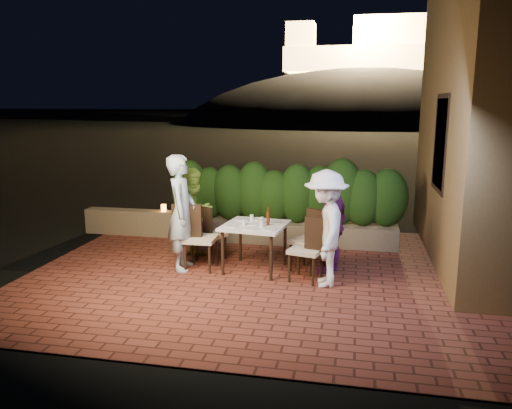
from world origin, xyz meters
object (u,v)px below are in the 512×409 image
(chair_left_front, at_px, (201,237))
(parapet_lamp, at_px, (164,208))
(diner_green, at_px, (195,214))
(diner_purple, at_px, (332,225))
(dining_table, at_px, (255,247))
(diner_blue, at_px, (182,213))
(beer_bottle, at_px, (268,216))
(chair_right_front, at_px, (306,249))
(diner_white, at_px, (326,229))
(bowl, at_px, (257,219))
(chair_right_back, at_px, (308,240))
(chair_left_back, at_px, (211,234))

(chair_left_front, distance_m, parapet_lamp, 2.26)
(diner_green, xyz_separation_m, diner_purple, (2.33, -0.26, -0.02))
(dining_table, distance_m, diner_blue, 1.28)
(dining_table, relative_size, beer_bottle, 3.37)
(chair_left_front, relative_size, diner_purple, 0.69)
(dining_table, relative_size, chair_left_front, 0.90)
(chair_right_front, height_order, diner_white, diner_white)
(chair_left_front, distance_m, diner_white, 2.04)
(parapet_lamp, bearing_deg, dining_table, -37.50)
(bowl, distance_m, diner_purple, 1.23)
(chair_right_back, bearing_deg, beer_bottle, 40.53)
(chair_right_back, height_order, diner_blue, diner_blue)
(dining_table, height_order, chair_right_back, chair_right_back)
(diner_white, bearing_deg, diner_green, -117.16)
(chair_right_front, xyz_separation_m, diner_purple, (0.36, 0.48, 0.27))
(bowl, bearing_deg, chair_left_back, 172.39)
(dining_table, bearing_deg, diner_purple, 7.28)
(chair_left_back, xyz_separation_m, diner_purple, (2.04, -0.22, 0.31))
(diner_white, bearing_deg, chair_right_back, -158.44)
(chair_left_back, height_order, diner_blue, diner_blue)
(chair_right_back, bearing_deg, parapet_lamp, 0.48)
(chair_right_front, bearing_deg, beer_bottle, -11.06)
(chair_left_back, relative_size, parapet_lamp, 6.46)
(chair_right_back, bearing_deg, dining_table, 36.45)
(dining_table, distance_m, beer_bottle, 0.56)
(parapet_lamp, bearing_deg, bowl, -33.08)
(bowl, bearing_deg, dining_table, -86.40)
(dining_table, xyz_separation_m, diner_blue, (-1.15, -0.16, 0.55))
(diner_purple, bearing_deg, bowl, -73.69)
(beer_bottle, distance_m, parapet_lamp, 2.98)
(diner_white, height_order, diner_purple, diner_white)
(bowl, distance_m, diner_green, 1.12)
(chair_right_front, xyz_separation_m, parapet_lamp, (-3.05, 2.01, 0.07))
(chair_left_back, bearing_deg, dining_table, 0.24)
(bowl, height_order, chair_left_back, chair_left_back)
(bowl, xyz_separation_m, diner_white, (1.15, -0.71, 0.08))
(bowl, height_order, diner_green, diner_green)
(diner_green, bearing_deg, chair_right_back, -68.57)
(diner_green, distance_m, diner_white, 2.42)
(chair_right_front, xyz_separation_m, diner_white, (0.29, -0.12, 0.36))
(chair_left_back, relative_size, diner_blue, 0.49)
(chair_right_back, distance_m, diner_green, 2.00)
(beer_bottle, bearing_deg, chair_left_front, -173.93)
(bowl, bearing_deg, chair_right_front, -34.20)
(beer_bottle, height_order, diner_green, diner_green)
(chair_left_front, xyz_separation_m, chair_left_back, (0.02, 0.50, -0.07))
(dining_table, height_order, parapet_lamp, dining_table)
(chair_left_back, distance_m, diner_blue, 0.78)
(chair_left_front, relative_size, diner_white, 0.62)
(beer_bottle, bearing_deg, diner_purple, 9.54)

